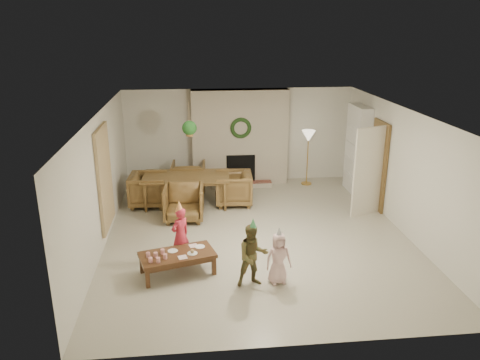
{
  "coord_description": "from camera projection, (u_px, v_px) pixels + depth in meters",
  "views": [
    {
      "loc": [
        -1.24,
        -8.63,
        4.1
      ],
      "look_at": [
        -0.3,
        0.4,
        1.05
      ],
      "focal_mm": 35.06,
      "sensor_mm": 36.0,
      "label": 1
    }
  ],
  "objects": [
    {
      "name": "bookshelf_shelf_d",
      "position": [
        358.0,
        128.0,
        11.48
      ],
      "size": [
        0.3,
        0.92,
        0.03
      ],
      "primitive_type": "cube",
      "color": "white",
      "rests_on": "bookshelf_carcass"
    },
    {
      "name": "cup_c",
      "position": [
        158.0,
        260.0,
        7.64
      ],
      "size": [
        0.08,
        0.08,
        0.09
      ],
      "primitive_type": "cylinder",
      "rotation": [
        0.0,
        0.0,
        0.28
      ],
      "color": "white",
      "rests_on": "coffee_table_top"
    },
    {
      "name": "bookshelf_shelf_a",
      "position": [
        355.0,
        175.0,
        11.87
      ],
      "size": [
        0.3,
        0.92,
        0.03
      ],
      "primitive_type": "cube",
      "color": "white",
      "rests_on": "bookshelf_carcass"
    },
    {
      "name": "hanging_plant_foliage",
      "position": [
        189.0,
        128.0,
        10.24
      ],
      "size": [
        0.32,
        0.32,
        0.32
      ],
      "primitive_type": "sphere",
      "color": "#1A4E1B",
      "rests_on": "hanging_plant_pot"
    },
    {
      "name": "fireplace_mass",
      "position": [
        240.0,
        137.0,
        12.28
      ],
      "size": [
        2.5,
        0.4,
        2.5
      ],
      "primitive_type": "cube",
      "color": "#552516",
      "rests_on": "floor"
    },
    {
      "name": "party_hat_red",
      "position": [
        179.0,
        206.0,
        8.13
      ],
      "size": [
        0.18,
        0.18,
        0.2
      ],
      "primitive_type": "cone",
      "rotation": [
        0.0,
        0.0,
        0.36
      ],
      "color": "#EDD74F",
      "rests_on": "child_red"
    },
    {
      "name": "plate_b",
      "position": [
        192.0,
        253.0,
        7.95
      ],
      "size": [
        0.21,
        0.21,
        0.01
      ],
      "primitive_type": "cylinder",
      "rotation": [
        0.0,
        0.0,
        0.28
      ],
      "color": "white",
      "rests_on": "coffee_table_top"
    },
    {
      "name": "curtain_panel",
      "position": [
        105.0,
        178.0,
        9.07
      ],
      "size": [
        0.06,
        1.2,
        2.0
      ],
      "primitive_type": "cube",
      "color": "#C4B68A",
      "rests_on": "wall_left"
    },
    {
      "name": "cup_e",
      "position": [
        165.0,
        256.0,
        7.75
      ],
      "size": [
        0.08,
        0.08,
        0.09
      ],
      "primitive_type": "cylinder",
      "rotation": [
        0.0,
        0.0,
        0.28
      ],
      "color": "white",
      "rests_on": "coffee_table_top"
    },
    {
      "name": "books_row_upper",
      "position": [
        358.0,
        140.0,
        11.47
      ],
      "size": [
        0.2,
        0.36,
        0.22
      ],
      "primitive_type": "cube",
      "color": "olive",
      "rests_on": "bookshelf_shelf_c"
    },
    {
      "name": "door_frame",
      "position": [
        379.0,
        165.0,
        10.66
      ],
      "size": [
        0.05,
        0.86,
        2.04
      ],
      "primitive_type": "cube",
      "color": "brown",
      "rests_on": "floor"
    },
    {
      "name": "dining_chair_far",
      "position": [
        189.0,
        177.0,
        11.85
      ],
      "size": [
        0.88,
        0.91,
        0.78
      ],
      "primitive_type": "imported",
      "rotation": [
        0.0,
        0.0,
        3.08
      ],
      "color": "brown",
      "rests_on": "floor"
    },
    {
      "name": "bookshelf_shelf_b",
      "position": [
        356.0,
        160.0,
        11.74
      ],
      "size": [
        0.3,
        0.92,
        0.03
      ],
      "primitive_type": "cube",
      "color": "white",
      "rests_on": "bookshelf_carcass"
    },
    {
      "name": "child_red",
      "position": [
        180.0,
        235.0,
        8.31
      ],
      "size": [
        0.45,
        0.44,
        1.04
      ],
      "primitive_type": "imported",
      "rotation": [
        0.0,
        0.0,
        3.85
      ],
      "color": "#C62A3D",
      "rests_on": "floor"
    },
    {
      "name": "plate_a",
      "position": [
        173.0,
        251.0,
        8.03
      ],
      "size": [
        0.21,
        0.21,
        0.01
      ],
      "primitive_type": "cylinder",
      "rotation": [
        0.0,
        0.0,
        0.28
      ],
      "color": "white",
      "rests_on": "coffee_table_top"
    },
    {
      "name": "plate_c",
      "position": [
        200.0,
        247.0,
        8.18
      ],
      "size": [
        0.21,
        0.21,
        0.01
      ],
      "primitive_type": "cylinder",
      "rotation": [
        0.0,
        0.0,
        0.28
      ],
      "color": "white",
      "rests_on": "coffee_table_top"
    },
    {
      "name": "bookshelf_carcass",
      "position": [
        357.0,
        150.0,
        11.66
      ],
      "size": [
        0.3,
        1.0,
        2.2
      ],
      "primitive_type": "cube",
      "color": "white",
      "rests_on": "floor"
    },
    {
      "name": "fireplace_hearth",
      "position": [
        241.0,
        185.0,
        12.33
      ],
      "size": [
        1.6,
        0.3,
        0.12
      ],
      "primitive_type": "cube",
      "color": "maroon",
      "rests_on": "floor"
    },
    {
      "name": "books_row_mid",
      "position": [
        355.0,
        154.0,
        11.74
      ],
      "size": [
        0.2,
        0.44,
        0.24
      ],
      "primitive_type": "cube",
      "color": "navy",
      "rests_on": "bookshelf_shelf_b"
    },
    {
      "name": "coffee_leg_fl",
      "position": [
        148.0,
        279.0,
        7.6
      ],
      "size": [
        0.08,
        0.08,
        0.33
      ],
      "primitive_type": "cube",
      "rotation": [
        0.0,
        0.0,
        0.28
      ],
      "color": "#50311A",
      "rests_on": "floor"
    },
    {
      "name": "ceiling",
      "position": [
        258.0,
        113.0,
        8.77
      ],
      "size": [
        7.0,
        7.0,
        0.0
      ],
      "primitive_type": "plane",
      "rotation": [
        3.14,
        0.0,
        0.0
      ],
      "color": "white",
      "rests_on": "wall_back"
    },
    {
      "name": "dining_chair_left",
      "position": [
        149.0,
        190.0,
        10.97
      ],
      "size": [
        0.91,
        0.88,
        0.78
      ],
      "primitive_type": "imported",
      "rotation": [
        0.0,
        0.0,
        1.51
      ],
      "color": "brown",
      "rests_on": "floor"
    },
    {
      "name": "books_row_lower",
      "position": [
        356.0,
        171.0,
        11.68
      ],
      "size": [
        0.2,
        0.4,
        0.24
      ],
      "primitive_type": "cube",
      "color": "#B42135",
      "rests_on": "bookshelf_shelf_a"
    },
    {
      "name": "floor_lamp_base",
      "position": [
        306.0,
        183.0,
        12.56
      ],
      "size": [
        0.27,
        0.27,
        0.03
      ],
      "primitive_type": "cylinder",
      "color": "gold",
      "rests_on": "floor"
    },
    {
      "name": "child_plaid",
      "position": [
        253.0,
        256.0,
        7.56
      ],
      "size": [
        0.57,
        0.47,
        1.06
      ],
      "primitive_type": "imported",
      "rotation": [
        0.0,
        0.0,
        0.14
      ],
      "color": "brown",
      "rests_on": "floor"
    },
    {
      "name": "dining_table",
      "position": [
        186.0,
        191.0,
        11.02
      ],
      "size": [
        2.07,
        1.24,
        0.71
      ],
      "primitive_type": "imported",
      "rotation": [
        0.0,
        0.0,
        -0.06
      ],
      "color": "brown",
      "rests_on": "floor"
    },
    {
      "name": "coffee_leg_br",
      "position": [
        205.0,
        253.0,
        8.44
      ],
      "size": [
        0.08,
        0.08,
        0.33
      ],
      "primitive_type": "cube",
      "rotation": [
        0.0,
        0.0,
        0.28
      ],
      "color": "#50311A",
      "rests_on": "floor"
    },
    {
      "name": "dining_chair_right",
      "position": [
        233.0,
        188.0,
        11.06
      ],
      "size": [
        0.91,
        0.88,
        0.78
      ],
      "primitive_type": "imported",
      "rotation": [
        0.0,
        0.0,
        -1.63
      ],
      "color": "brown",
      "rests_on": "floor"
    },
    {
      "name": "coffee_table_apron",
      "position": [
        177.0,
        258.0,
        7.98
      ],
      "size": [
        1.26,
        0.82,
        0.08
      ],
      "primitive_type": "cube",
      "rotation": [
        0.0,
        0.0,
        0.28
      ],
      "color": "#50311A",
      "rests_on": "floor"
    },
    {
      "name": "floor_lamp_post",
      "position": [
        307.0,
        159.0,
        12.35
      ],
      "size": [
        0.03,
        0.03,
        1.32
      ],
      "primitive_type": "cylinder",
      "color": "gold",
      "rests_on": "floor"
    },
    {
      "name": "cup_a",
      "position": [
        150.0,
        260.0,
        7.64
      ],
      "size": [
        0.08,
        0.08,
        0.09
      ],
      "primitive_type": "cylinder",
      "rotation": [
        0.0,
        0.0,
        0.28
      ],
      "color": "white",
      "rests_on": "coffee_table_top"
    },
    {
      "name": "cup_b",
      "position": [
        148.0,
        255.0,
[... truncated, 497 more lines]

